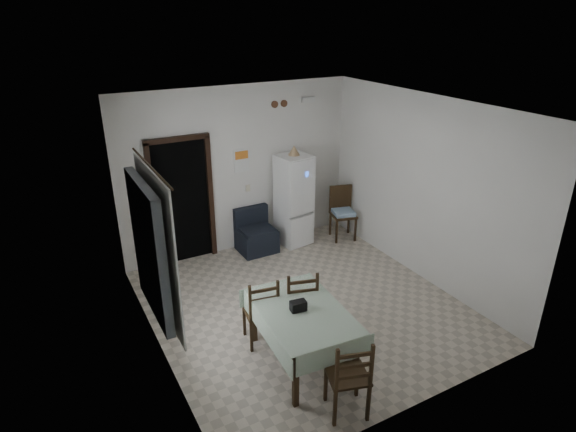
# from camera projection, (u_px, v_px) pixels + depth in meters

# --- Properties ---
(ground) EXTENTS (4.50, 4.50, 0.00)m
(ground) POSITION_uv_depth(u_px,v_px,m) (304.00, 306.00, 7.07)
(ground) COLOR #B7AA95
(ground) RESTS_ON ground
(ceiling) EXTENTS (4.20, 4.50, 0.02)m
(ceiling) POSITION_uv_depth(u_px,v_px,m) (308.00, 107.00, 5.92)
(ceiling) COLOR white
(ceiling) RESTS_ON ground
(wall_back) EXTENTS (4.20, 0.02, 2.90)m
(wall_back) POSITION_uv_depth(u_px,v_px,m) (239.00, 170.00, 8.30)
(wall_back) COLOR silver
(wall_back) RESTS_ON ground
(wall_front) EXTENTS (4.20, 0.02, 2.90)m
(wall_front) POSITION_uv_depth(u_px,v_px,m) (424.00, 295.00, 4.68)
(wall_front) COLOR silver
(wall_front) RESTS_ON ground
(wall_left) EXTENTS (0.02, 4.50, 2.90)m
(wall_left) POSITION_uv_depth(u_px,v_px,m) (150.00, 250.00, 5.56)
(wall_left) COLOR silver
(wall_left) RESTS_ON ground
(wall_right) EXTENTS (0.02, 4.50, 2.90)m
(wall_right) POSITION_uv_depth(u_px,v_px,m) (422.00, 189.00, 7.42)
(wall_right) COLOR silver
(wall_right) RESTS_ON ground
(doorway) EXTENTS (1.06, 0.52, 2.22)m
(doorway) POSITION_uv_depth(u_px,v_px,m) (178.00, 198.00, 8.15)
(doorway) COLOR black
(doorway) RESTS_ON ground
(window_recess) EXTENTS (0.10, 1.20, 1.60)m
(window_recess) POSITION_uv_depth(u_px,v_px,m) (149.00, 250.00, 5.34)
(window_recess) COLOR silver
(window_recess) RESTS_ON ground
(curtain) EXTENTS (0.02, 1.45, 1.85)m
(curtain) POSITION_uv_depth(u_px,v_px,m) (159.00, 248.00, 5.39)
(curtain) COLOR white
(curtain) RESTS_ON ground
(curtain_rod) EXTENTS (0.02, 1.60, 0.02)m
(curtain_rod) POSITION_uv_depth(u_px,v_px,m) (150.00, 167.00, 5.01)
(curtain_rod) COLOR black
(curtain_rod) RESTS_ON ground
(calendar) EXTENTS (0.28, 0.02, 0.40)m
(calendar) POSITION_uv_depth(u_px,v_px,m) (242.00, 161.00, 8.25)
(calendar) COLOR white
(calendar) RESTS_ON ground
(calendar_image) EXTENTS (0.24, 0.01, 0.14)m
(calendar_image) POSITION_uv_depth(u_px,v_px,m) (242.00, 155.00, 8.20)
(calendar_image) COLOR orange
(calendar_image) RESTS_ON ground
(light_switch) EXTENTS (0.08, 0.02, 0.12)m
(light_switch) POSITION_uv_depth(u_px,v_px,m) (248.00, 188.00, 8.50)
(light_switch) COLOR beige
(light_switch) RESTS_ON ground
(vent_left) EXTENTS (0.12, 0.03, 0.12)m
(vent_left) POSITION_uv_depth(u_px,v_px,m) (275.00, 104.00, 8.18)
(vent_left) COLOR brown
(vent_left) RESTS_ON ground
(vent_right) EXTENTS (0.12, 0.03, 0.12)m
(vent_right) POSITION_uv_depth(u_px,v_px,m) (284.00, 103.00, 8.26)
(vent_right) COLOR brown
(vent_right) RESTS_ON ground
(emergency_light) EXTENTS (0.25, 0.07, 0.09)m
(emergency_light) POSITION_uv_depth(u_px,v_px,m) (308.00, 100.00, 8.43)
(emergency_light) COLOR white
(emergency_light) RESTS_ON ground
(fridge) EXTENTS (0.61, 0.61, 1.67)m
(fridge) POSITION_uv_depth(u_px,v_px,m) (294.00, 200.00, 8.69)
(fridge) COLOR white
(fridge) RESTS_ON ground
(tan_cone) EXTENTS (0.23, 0.23, 0.17)m
(tan_cone) POSITION_uv_depth(u_px,v_px,m) (294.00, 150.00, 8.35)
(tan_cone) COLOR tan
(tan_cone) RESTS_ON fridge
(navy_seat) EXTENTS (0.64, 0.62, 0.77)m
(navy_seat) POSITION_uv_depth(u_px,v_px,m) (257.00, 231.00, 8.53)
(navy_seat) COLOR black
(navy_seat) RESTS_ON ground
(corner_chair) EXTENTS (0.53, 0.53, 0.99)m
(corner_chair) POSITION_uv_depth(u_px,v_px,m) (343.00, 214.00, 8.97)
(corner_chair) COLOR black
(corner_chair) RESTS_ON ground
(dining_table) EXTENTS (1.06, 1.52, 0.75)m
(dining_table) POSITION_uv_depth(u_px,v_px,m) (302.00, 336.00, 5.81)
(dining_table) COLOR #98AD94
(dining_table) RESTS_ON ground
(black_bag) EXTENTS (0.20, 0.14, 0.12)m
(black_bag) POSITION_uv_depth(u_px,v_px,m) (298.00, 306.00, 5.63)
(black_bag) COLOR black
(black_bag) RESTS_ON dining_table
(dining_chair_far_left) EXTENTS (0.48, 0.48, 0.97)m
(dining_chair_far_left) POSITION_uv_depth(u_px,v_px,m) (261.00, 309.00, 6.14)
(dining_chair_far_left) COLOR black
(dining_chair_far_left) RESTS_ON ground
(dining_chair_far_right) EXTENTS (0.53, 0.53, 1.00)m
(dining_chair_far_right) POSITION_uv_depth(u_px,v_px,m) (299.00, 301.00, 6.28)
(dining_chair_far_right) COLOR black
(dining_chair_far_right) RESTS_ON ground
(dining_chair_near_head) EXTENTS (0.53, 0.53, 0.98)m
(dining_chair_near_head) POSITION_uv_depth(u_px,v_px,m) (348.00, 374.00, 5.04)
(dining_chair_near_head) COLOR black
(dining_chair_near_head) RESTS_ON ground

